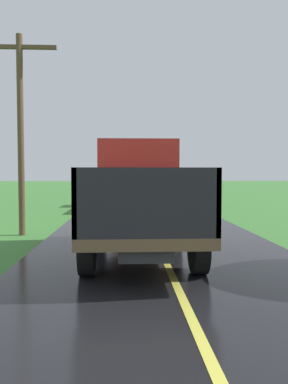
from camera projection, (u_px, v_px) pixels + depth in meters
name	position (u px, v px, depth m)	size (l,w,h in m)	color
banana_truck_near	(140.00, 194.00, 9.46)	(2.38, 5.82, 2.80)	#2D2D30
banana_truck_far	(134.00, 182.00, 22.10)	(2.38, 5.81, 2.80)	#2D2D30
utility_pole_roadside	(21.00, 126.00, 11.96)	(2.33, 0.20, 6.36)	brown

